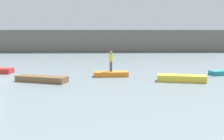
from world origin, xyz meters
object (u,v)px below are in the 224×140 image
Objects in this scene: rowboat_orange at (111,74)px; rowboat_yellow at (181,78)px; rowboat_brown at (42,79)px; person_yellow_shirt at (111,60)px.

rowboat_orange is 0.80× the size of rowboat_yellow.
rowboat_orange is at bearing 45.08° from rowboat_brown.
rowboat_orange is 1.16m from person_yellow_shirt.
person_yellow_shirt reaches higher than rowboat_brown.
rowboat_brown is at bearing -154.89° from person_yellow_shirt.
rowboat_brown is 1.10× the size of rowboat_yellow.
person_yellow_shirt reaches higher than rowboat_yellow.
rowboat_yellow is at bearing -27.55° from person_yellow_shirt.
rowboat_orange is at bearing 165.46° from rowboat_yellow.
rowboat_orange is (5.23, 2.45, -0.02)m from rowboat_brown.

